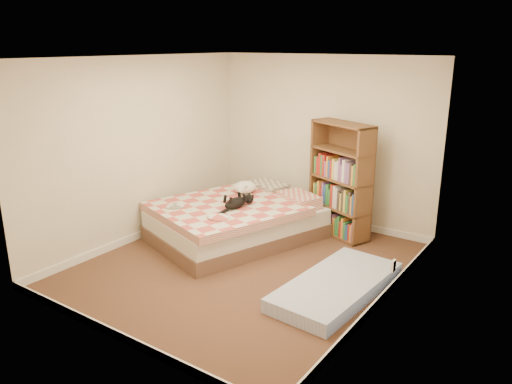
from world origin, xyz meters
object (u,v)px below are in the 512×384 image
Objects in this scene: floor_mattress at (337,286)px; bed at (238,220)px; bookshelf at (340,195)px; black_cat at (237,202)px; white_dog at (245,187)px.

bed is at bearing 163.70° from floor_mattress.
bookshelf is (1.10, 0.96, 0.31)m from bed.
floor_mattress is 1.88m from black_cat.
floor_mattress is at bearing 1.05° from black_cat.
floor_mattress is 3.80× the size of white_dog.
bed is 0.40m from black_cat.
bookshelf is 3.56× the size of white_dog.
black_cat is 1.54× the size of white_dog.
black_cat is 0.67m from white_dog.
bed is at bearing -40.99° from white_dog.
bed is 1.49m from bookshelf.
bed is 1.60× the size of bookshelf.
bed reaches higher than floor_mattress.
floor_mattress is at bearing -42.85° from bookshelf.
white_dog reaches higher than floor_mattress.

